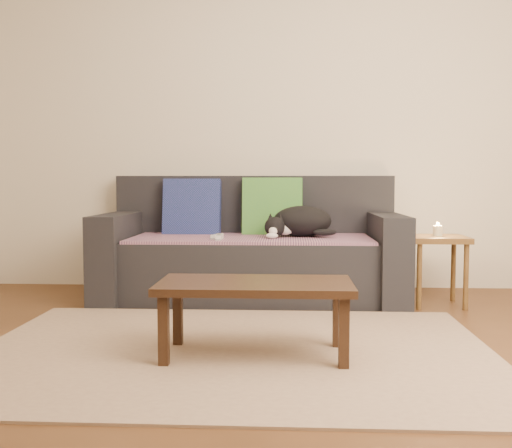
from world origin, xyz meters
The scene contains 13 objects.
ground centered at (0.00, 0.00, 0.00)m, with size 4.50×4.50×0.00m, color brown.
back_wall centered at (0.00, 2.00, 1.30)m, with size 4.50×0.04×2.60m, color beige.
sofa centered at (0.00, 1.57, 0.31)m, with size 2.10×0.94×0.87m.
throw_blanket centered at (0.00, 1.48, 0.43)m, with size 1.66×0.74×0.02m, color #4C2C53.
cushion_navy centered at (-0.46, 1.74, 0.63)m, with size 0.42×0.11×0.42m, color #11264A.
cushion_green centered at (0.14, 1.74, 0.63)m, with size 0.44×0.11×0.44m, color #0E5C45.
cat centered at (0.34, 1.52, 0.54)m, with size 0.50×0.37×0.22m.
wii_remote_a centered at (-0.20, 1.27, 0.46)m, with size 0.15×0.04×0.03m, color white.
wii_remote_b centered at (-0.22, 1.33, 0.46)m, with size 0.15×0.04×0.03m, color white.
side_table centered at (1.26, 1.34, 0.38)m, with size 0.37×0.37×0.46m.
candle centered at (1.26, 1.34, 0.50)m, with size 0.06×0.06×0.09m.
rug centered at (0.00, 0.15, 0.01)m, with size 2.50×1.80×0.01m, color tan.
coffee_table centered at (0.11, 0.07, 0.32)m, with size 0.90×0.45×0.36m.
Camera 1 is at (0.26, -2.69, 0.82)m, focal length 42.00 mm.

